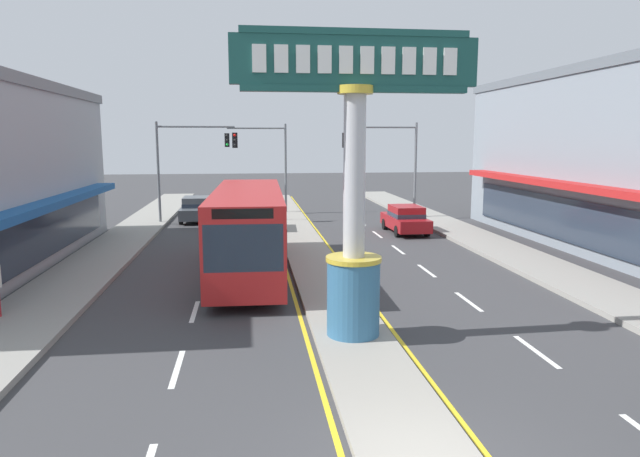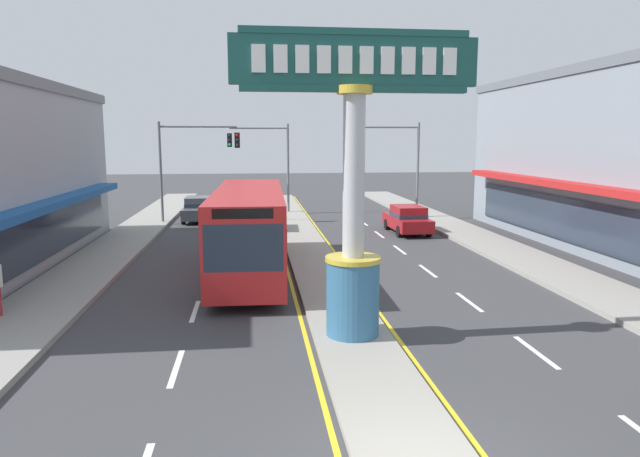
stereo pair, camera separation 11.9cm
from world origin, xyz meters
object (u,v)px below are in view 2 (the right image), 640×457
(traffic_light_median_far, at_px, (266,153))
(sedan_near_left_lane, at_px, (408,219))
(district_sign, at_px, (354,202))
(bus_near_right_lane, at_px, (249,226))
(traffic_light_right_side, at_px, (391,154))
(suv_mid_left_lane, at_px, (251,214))
(traffic_light_left_side, at_px, (190,154))
(sedan_far_right_lane, at_px, (198,209))

(traffic_light_median_far, relative_size, sedan_near_left_lane, 1.43)
(district_sign, height_order, bus_near_right_lane, district_sign)
(traffic_light_right_side, xyz_separation_m, bus_near_right_lane, (-8.92, -13.96, -2.38))
(sedan_near_left_lane, xyz_separation_m, suv_mid_left_lane, (-8.63, 1.47, 0.20))
(suv_mid_left_lane, bearing_deg, traffic_light_median_far, 81.83)
(traffic_light_left_side, height_order, bus_near_right_lane, traffic_light_left_side)
(traffic_light_median_far, bearing_deg, traffic_light_right_side, -27.15)
(bus_near_right_lane, height_order, sedan_far_right_lane, bus_near_right_lane)
(district_sign, relative_size, traffic_light_left_side, 1.23)
(traffic_light_median_far, height_order, sedan_near_left_lane, traffic_light_median_far)
(traffic_light_median_far, bearing_deg, bus_near_right_lane, -93.56)
(traffic_light_right_side, bearing_deg, sedan_far_right_lane, 175.23)
(district_sign, distance_m, traffic_light_left_side, 22.36)
(district_sign, distance_m, suv_mid_left_lane, 18.36)
(district_sign, height_order, suv_mid_left_lane, district_sign)
(traffic_light_right_side, bearing_deg, traffic_light_median_far, 152.85)
(sedan_near_left_lane, relative_size, suv_mid_left_lane, 0.92)
(sedan_far_right_lane, bearing_deg, district_sign, -75.30)
(sedan_near_left_lane, bearing_deg, bus_near_right_lane, -134.67)
(sedan_far_right_lane, height_order, sedan_near_left_lane, same)
(sedan_far_right_lane, bearing_deg, bus_near_right_lane, -77.57)
(district_sign, relative_size, sedan_near_left_lane, 1.76)
(traffic_light_right_side, distance_m, sedan_near_left_lane, 6.27)
(sedan_far_right_lane, relative_size, suv_mid_left_lane, 0.92)
(sedan_far_right_lane, distance_m, suv_mid_left_lane, 5.80)
(traffic_light_left_side, relative_size, suv_mid_left_lane, 1.32)
(traffic_light_right_side, xyz_separation_m, sedan_far_right_lane, (-12.22, 1.02, -3.46))
(traffic_light_left_side, bearing_deg, suv_mid_left_lane, -44.14)
(traffic_light_right_side, height_order, bus_near_right_lane, traffic_light_right_side)
(sedan_far_right_lane, bearing_deg, traffic_light_left_side, -102.50)
(traffic_light_right_side, relative_size, sedan_far_right_lane, 1.44)
(traffic_light_median_far, relative_size, sedan_far_right_lane, 1.44)
(district_sign, xyz_separation_m, bus_near_right_lane, (-2.67, 7.77, -1.74))
(traffic_light_left_side, xyz_separation_m, suv_mid_left_lane, (3.59, -3.48, -3.26))
(traffic_light_right_side, distance_m, suv_mid_left_lane, 10.21)
(traffic_light_right_side, height_order, suv_mid_left_lane, traffic_light_right_side)
(sedan_near_left_lane, bearing_deg, sedan_far_right_lane, 152.40)
(traffic_light_median_far, bearing_deg, sedan_far_right_lane, -145.97)
(district_sign, distance_m, sedan_near_left_lane, 17.78)
(traffic_light_right_side, distance_m, sedan_far_right_lane, 12.74)
(traffic_light_median_far, relative_size, suv_mid_left_lane, 1.32)
(district_sign, height_order, traffic_light_right_side, district_sign)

